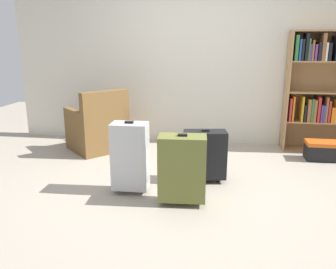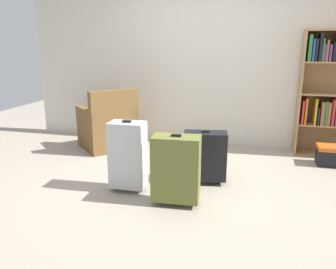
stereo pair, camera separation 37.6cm
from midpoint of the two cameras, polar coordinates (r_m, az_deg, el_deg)
ground_plane at (r=3.79m, az=4.15°, el=-8.74°), size 9.86×9.86×0.00m
back_wall at (r=5.31m, az=8.20°, el=12.44°), size 5.63×0.10×2.60m
bookshelf at (r=5.22m, az=28.05°, el=6.77°), size 0.92×0.33×1.70m
armchair at (r=5.10m, az=-7.96°, el=1.16°), size 0.99×0.99×0.90m
mug at (r=4.83m, az=-3.89°, el=-2.81°), size 0.12×0.08×0.10m
storage_box at (r=4.96m, az=28.35°, el=-3.12°), size 0.47×0.28×0.26m
suitcase_silver at (r=3.56m, az=-3.75°, el=-3.47°), size 0.37×0.25×0.77m
suitcase_black at (r=3.82m, az=9.02°, el=-3.57°), size 0.50×0.30×0.61m
suitcase_olive at (r=3.27m, az=4.66°, el=-5.74°), size 0.47×0.28×0.71m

